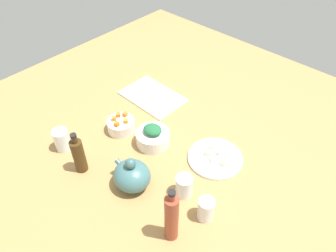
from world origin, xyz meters
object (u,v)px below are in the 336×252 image
Objects in this scene: drinking_glass_1 at (206,209)px; cutting_board at (153,97)px; bottle_1 at (172,218)px; plate_tofu at (215,158)px; bowl_greens at (153,138)px; drinking_glass_0 at (184,186)px; teapot at (132,175)px; bottle_0 at (79,155)px; drinking_glass_2 at (62,140)px; bowl_carrots at (121,125)px.

cutting_board is at bearing -30.42° from drinking_glass_1.
bottle_1 is 2.65× the size of drinking_glass_1.
plate_tofu is 1.56× the size of bowl_greens.
cutting_board is at bearing -40.66° from bottle_1.
plate_tofu is at bearing -86.01° from drinking_glass_0.
bottle_0 reaches higher than teapot.
drinking_glass_0 reaches higher than cutting_board.
bottle_0 reaches higher than drinking_glass_0.
bottle_1 is (-9.29, 37.26, 10.26)cm from plate_tofu.
plate_tofu is 35.74cm from teapot.
cutting_board is 3.13× the size of drinking_glass_2.
cutting_board is 1.25× the size of bottle_1.
cutting_board is 50.85cm from drinking_glass_2.
bottle_0 is (20.71, 8.38, 2.52)cm from teapot.
teapot is 1.64× the size of drinking_glass_2.
drinking_glass_2 is (25.95, 27.81, 1.78)cm from bowl_greens.
bottle_0 is (10.82, 29.47, 5.06)cm from bowl_greens.
bottle_1 reaches higher than teapot.
bottle_1 is 60.92cm from drinking_glass_2.
drinking_glass_2 is at bearing 36.90° from plate_tofu.
cutting_board is 3.31× the size of drinking_glass_1.
bottle_1 is 2.50× the size of drinking_glass_2.
teapot is 1.77× the size of drinking_glass_0.
bowl_carrots is 0.50× the size of bottle_1.
bottle_1 is at bearing 116.52° from drinking_glass_0.
drinking_glass_1 is at bearing 168.58° from drinking_glass_0.
teapot is 25.88cm from bottle_1.
bowl_greens is 16.79cm from bowl_carrots.
drinking_glass_0 is at bearing 157.85° from bowl_greens.
bottle_0 is at bearing 173.72° from drinking_glass_2.
bowl_greens is 31.80cm from bottle_0.
plate_tofu is 54.62cm from bottle_0.
plate_tofu is 27.83cm from drinking_glass_1.
cutting_board is 54.88cm from teapot.
bottle_0 is (-5.55, 25.75, 5.43)cm from bowl_carrots.
drinking_glass_2 is (64.70, 14.47, 0.27)cm from drinking_glass_1.
plate_tofu is 2.31× the size of drinking_glass_2.
cutting_board is 71.39cm from drinking_glass_1.
drinking_glass_1 is (-13.38, 24.07, 4.03)cm from plate_tofu.
drinking_glass_0 is (-49.59, 33.69, 4.05)cm from cutting_board.
drinking_glass_2 is (3.24, 50.56, 4.40)cm from cutting_board.
bowl_carrots is (-6.35, 26.47, 2.25)cm from cutting_board.
bowl_greens is 0.90× the size of teapot.
bowl_carrots is 1.36× the size of drinking_glass_0.
bottle_1 is at bearing -178.79° from drinking_glass_2.
bottle_0 is at bearing 48.01° from plate_tofu.
bottle_1 reaches higher than bowl_greens.
bowl_carrots is at bearing 12.82° from bowl_greens.
bottle_0 is 45.65cm from bottle_1.
cutting_board is 27.32cm from bowl_carrots.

